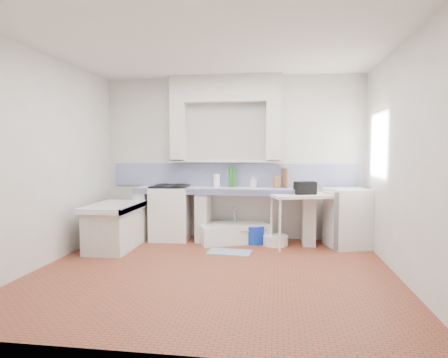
# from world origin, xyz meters

# --- Properties ---
(floor) EXTENTS (4.50, 4.50, 0.00)m
(floor) POSITION_xyz_m (0.00, 0.00, 0.00)
(floor) COLOR brown
(floor) RESTS_ON ground
(ceiling) EXTENTS (4.50, 4.50, 0.00)m
(ceiling) POSITION_xyz_m (0.00, 0.00, 2.80)
(ceiling) COLOR silver
(ceiling) RESTS_ON ground
(wall_back) EXTENTS (4.50, 0.00, 4.50)m
(wall_back) POSITION_xyz_m (0.00, 2.00, 1.40)
(wall_back) COLOR silver
(wall_back) RESTS_ON ground
(wall_front) EXTENTS (4.50, 0.00, 4.50)m
(wall_front) POSITION_xyz_m (0.00, -2.00, 1.40)
(wall_front) COLOR silver
(wall_front) RESTS_ON ground
(wall_left) EXTENTS (0.00, 4.50, 4.50)m
(wall_left) POSITION_xyz_m (-2.25, 0.00, 1.40)
(wall_left) COLOR silver
(wall_left) RESTS_ON ground
(wall_right) EXTENTS (0.00, 4.50, 4.50)m
(wall_right) POSITION_xyz_m (2.25, 0.00, 1.40)
(wall_right) COLOR silver
(wall_right) RESTS_ON ground
(alcove_mass) EXTENTS (1.90, 0.25, 0.45)m
(alcove_mass) POSITION_xyz_m (-0.10, 1.88, 2.58)
(alcove_mass) COLOR silver
(alcove_mass) RESTS_ON ground
(window_frame) EXTENTS (0.35, 0.86, 1.06)m
(window_frame) POSITION_xyz_m (2.42, 1.20, 1.60)
(window_frame) COLOR #342110
(window_frame) RESTS_ON ground
(lace_valance) EXTENTS (0.01, 0.84, 0.24)m
(lace_valance) POSITION_xyz_m (2.28, 1.20, 1.98)
(lace_valance) COLOR white
(lace_valance) RESTS_ON ground
(counter_slab) EXTENTS (3.00, 0.60, 0.08)m
(counter_slab) POSITION_xyz_m (-0.10, 1.70, 0.86)
(counter_slab) COLOR white
(counter_slab) RESTS_ON ground
(counter_lip) EXTENTS (3.00, 0.04, 0.10)m
(counter_lip) POSITION_xyz_m (-0.10, 1.42, 0.86)
(counter_lip) COLOR navy
(counter_lip) RESTS_ON ground
(counter_pier_left) EXTENTS (0.20, 0.55, 0.82)m
(counter_pier_left) POSITION_xyz_m (-1.50, 1.70, 0.41)
(counter_pier_left) COLOR silver
(counter_pier_left) RESTS_ON ground
(counter_pier_mid) EXTENTS (0.20, 0.55, 0.82)m
(counter_pier_mid) POSITION_xyz_m (-0.45, 1.70, 0.41)
(counter_pier_mid) COLOR silver
(counter_pier_mid) RESTS_ON ground
(counter_pier_right) EXTENTS (0.20, 0.55, 0.82)m
(counter_pier_right) POSITION_xyz_m (1.30, 1.70, 0.41)
(counter_pier_right) COLOR silver
(counter_pier_right) RESTS_ON ground
(peninsula_top) EXTENTS (0.70, 1.10, 0.08)m
(peninsula_top) POSITION_xyz_m (-1.70, 0.90, 0.66)
(peninsula_top) COLOR white
(peninsula_top) RESTS_ON ground
(peninsula_base) EXTENTS (0.60, 1.00, 0.62)m
(peninsula_base) POSITION_xyz_m (-1.70, 0.90, 0.31)
(peninsula_base) COLOR silver
(peninsula_base) RESTS_ON ground
(peninsula_lip) EXTENTS (0.04, 1.10, 0.10)m
(peninsula_lip) POSITION_xyz_m (-1.37, 0.90, 0.66)
(peninsula_lip) COLOR navy
(peninsula_lip) RESTS_ON ground
(backsplash) EXTENTS (4.27, 0.03, 0.40)m
(backsplash) POSITION_xyz_m (0.00, 1.99, 1.10)
(backsplash) COLOR navy
(backsplash) RESTS_ON ground
(stove) EXTENTS (0.67, 0.65, 0.90)m
(stove) POSITION_xyz_m (-1.02, 1.68, 0.45)
(stove) COLOR white
(stove) RESTS_ON ground
(sink) EXTENTS (1.29, 1.02, 0.27)m
(sink) POSITION_xyz_m (0.07, 1.67, 0.14)
(sink) COLOR white
(sink) RESTS_ON ground
(side_table) EXTENTS (1.13, 0.83, 0.04)m
(side_table) POSITION_xyz_m (1.20, 1.44, 0.42)
(side_table) COLOR white
(side_table) RESTS_ON ground
(fridge) EXTENTS (0.75, 0.75, 0.93)m
(fridge) POSITION_xyz_m (1.90, 1.54, 0.46)
(fridge) COLOR white
(fridge) RESTS_ON ground
(bucket_red) EXTENTS (0.35, 0.35, 0.29)m
(bucket_red) POSITION_xyz_m (-0.11, 1.62, 0.15)
(bucket_red) COLOR #BA3116
(bucket_red) RESTS_ON ground
(bucket_orange) EXTENTS (0.30, 0.30, 0.23)m
(bucket_orange) POSITION_xyz_m (0.19, 1.63, 0.12)
(bucket_orange) COLOR orange
(bucket_orange) RESTS_ON ground
(bucket_blue) EXTENTS (0.41, 0.41, 0.29)m
(bucket_blue) POSITION_xyz_m (0.43, 1.57, 0.15)
(bucket_blue) COLOR #0F35BF
(bucket_blue) RESTS_ON ground
(basin_white) EXTENTS (0.52, 0.52, 0.16)m
(basin_white) POSITION_xyz_m (0.77, 1.51, 0.08)
(basin_white) COLOR white
(basin_white) RESTS_ON ground
(water_bottle_a) EXTENTS (0.10, 0.10, 0.31)m
(water_bottle_a) POSITION_xyz_m (0.05, 1.85, 0.15)
(water_bottle_a) COLOR silver
(water_bottle_a) RESTS_ON ground
(water_bottle_b) EXTENTS (0.08, 0.08, 0.27)m
(water_bottle_b) POSITION_xyz_m (0.16, 1.85, 0.14)
(water_bottle_b) COLOR silver
(water_bottle_b) RESTS_ON ground
(black_bag) EXTENTS (0.36, 0.28, 0.20)m
(black_bag) POSITION_xyz_m (1.22, 1.43, 0.94)
(black_bag) COLOR black
(black_bag) RESTS_ON side_table
(green_bottle_a) EXTENTS (0.09, 0.09, 0.35)m
(green_bottle_a) POSITION_xyz_m (-0.00, 1.85, 1.08)
(green_bottle_a) COLOR #236526
(green_bottle_a) RESTS_ON counter_slab
(green_bottle_b) EXTENTS (0.08, 0.08, 0.34)m
(green_bottle_b) POSITION_xyz_m (0.06, 1.85, 1.07)
(green_bottle_b) COLOR #236526
(green_bottle_b) RESTS_ON counter_slab
(knife_block) EXTENTS (0.12, 0.11, 0.20)m
(knife_block) POSITION_xyz_m (0.78, 1.80, 1.00)
(knife_block) COLOR #98623D
(knife_block) RESTS_ON counter_slab
(cutting_board) EXTENTS (0.10, 0.23, 0.33)m
(cutting_board) POSITION_xyz_m (0.91, 1.85, 1.06)
(cutting_board) COLOR #98623D
(cutting_board) RESTS_ON counter_slab
(paper_towel) EXTENTS (0.12, 0.12, 0.22)m
(paper_towel) POSITION_xyz_m (-0.25, 1.85, 1.01)
(paper_towel) COLOR white
(paper_towel) RESTS_ON counter_slab
(soap_bottle) EXTENTS (0.12, 0.12, 0.21)m
(soap_bottle) POSITION_xyz_m (0.39, 1.85, 1.01)
(soap_bottle) COLOR white
(soap_bottle) RESTS_ON counter_slab
(rug) EXTENTS (0.67, 0.42, 0.01)m
(rug) POSITION_xyz_m (0.09, 0.95, 0.01)
(rug) COLOR #395980
(rug) RESTS_ON ground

